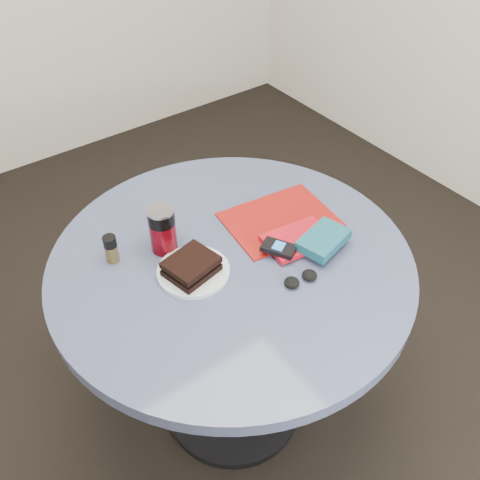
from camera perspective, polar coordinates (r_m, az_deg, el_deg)
ground at (r=2.05m, az=-0.71°, el=-17.22°), size 4.00×4.00×0.00m
table at (r=1.58m, az=-0.88°, el=-6.21°), size 1.00×1.00×0.75m
plate at (r=1.42m, az=-4.99°, el=-3.36°), size 0.20×0.20×0.01m
sandwich at (r=1.40m, az=-5.22°, el=-2.79°), size 0.15×0.13×0.04m
soda_can at (r=1.46m, az=-8.26°, el=1.12°), size 0.08×0.08×0.14m
pepper_grinder at (r=1.47m, az=-13.58°, el=-0.91°), size 0.04×0.04×0.08m
magazine at (r=1.58m, az=4.24°, el=2.18°), size 0.34×0.27×0.01m
red_book at (r=1.51m, az=6.18°, el=0.06°), size 0.20×0.15×0.02m
novel at (r=1.48m, az=8.90°, el=0.03°), size 0.16×0.13×0.03m
mp3_player at (r=1.45m, az=4.15°, el=-0.86°), size 0.09×0.11×0.02m
headphones at (r=1.40m, az=6.49°, el=-4.14°), size 0.10×0.05×0.02m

